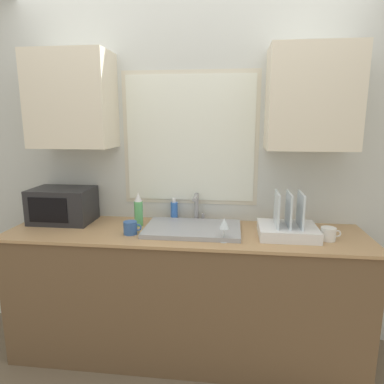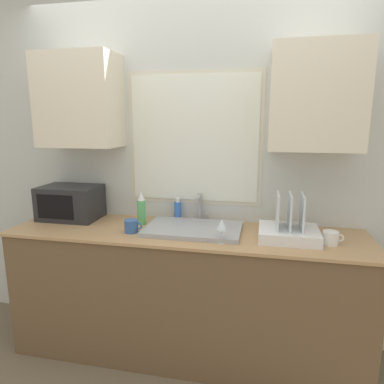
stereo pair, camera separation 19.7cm
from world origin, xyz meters
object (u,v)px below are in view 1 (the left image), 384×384
Objects in this scene: soap_bottle at (174,211)px; wine_glass at (224,224)px; dish_rack at (288,227)px; mug_near_sink at (131,228)px; spray_bottle at (139,210)px; microwave at (63,205)px; faucet at (197,205)px.

wine_glass is at bearing -47.45° from soap_bottle.
soap_bottle is 1.12× the size of wine_glass.
mug_near_sink is at bearing -175.41° from dish_rack.
spray_bottle is at bearing -146.15° from soap_bottle.
dish_rack is 1.03m from mug_near_sink.
wine_glass reaches higher than mug_near_sink.
microwave is 0.82m from soap_bottle.
faucet reaches higher than soap_bottle.
dish_rack reaches higher than microwave.
microwave is at bearing 159.28° from mug_near_sink.
soap_bottle is 0.42m from mug_near_sink.
microwave is 1.23m from wine_glass.
microwave is at bearing 175.14° from dish_rack.
dish_rack is at bearing 4.59° from mug_near_sink.
faucet is 0.67m from dish_rack.
dish_rack is 2.14× the size of soap_bottle.
faucet is 1.38× the size of wine_glass.
microwave is at bearing -171.29° from soap_bottle.
faucet is 0.49× the size of microwave.
spray_bottle reaches higher than soap_bottle.
soap_bottle is (0.23, 0.15, -0.04)m from spray_bottle.
dish_rack is 0.83m from soap_bottle.
microwave is 1.61m from dish_rack.
dish_rack reaches higher than faucet.
microwave reaches higher than faucet.
wine_glass is at bearing -13.81° from microwave.
spray_bottle is 0.28m from soap_bottle.
faucet is 0.18m from soap_bottle.
wine_glass is (-0.41, -0.16, 0.05)m from dish_rack.
dish_rack reaches higher than soap_bottle.
wine_glass is at bearing -23.26° from spray_bottle.
microwave is 2.52× the size of soap_bottle.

